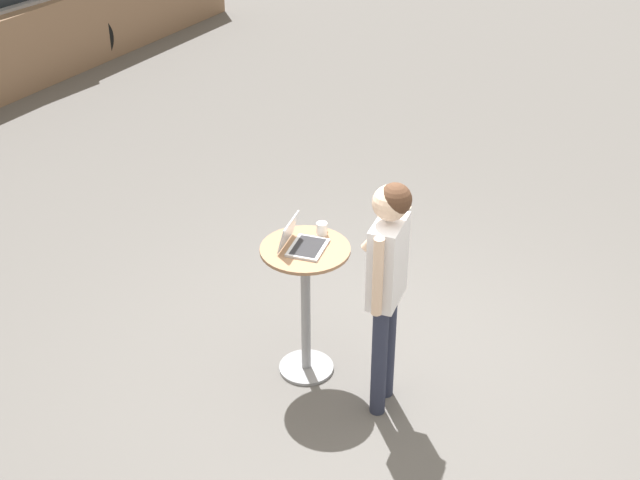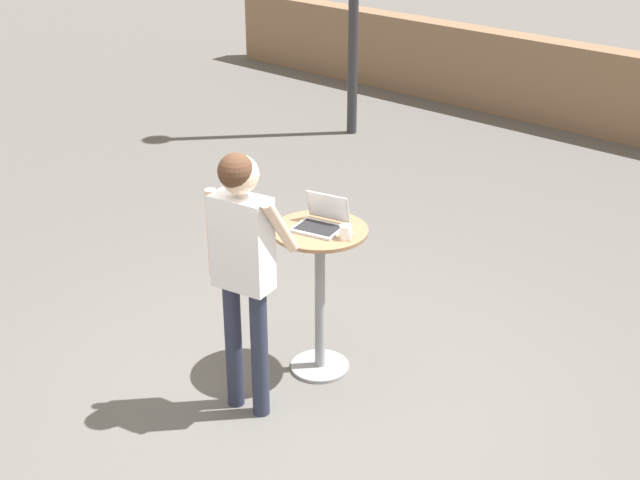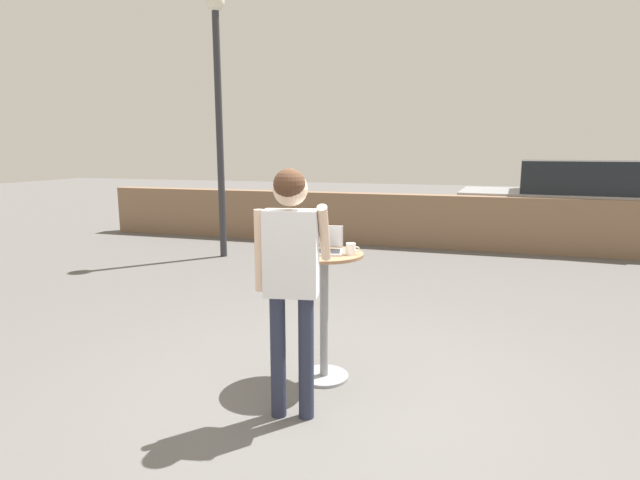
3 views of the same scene
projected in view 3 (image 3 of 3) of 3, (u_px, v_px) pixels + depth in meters
name	position (u px, v px, depth m)	size (l,w,h in m)	color
ground_plane	(333.00, 404.00, 3.79)	(50.00, 50.00, 0.00)	#5B5956
pavement_kerb	(421.00, 221.00, 9.89)	(13.97, 0.35, 1.04)	#84664C
cafe_table	(324.00, 298.00, 4.11)	(0.64, 0.64, 1.08)	gray
laptop	(324.00, 247.00, 4.06)	(0.36, 0.35, 0.21)	#B7BABF
coffee_mug	(351.00, 249.00, 3.97)	(0.11, 0.08, 0.09)	white
standing_person	(291.00, 262.00, 3.42)	(0.51, 0.43, 1.79)	#282D42
parked_car_near_street	(572.00, 203.00, 9.90)	(4.30, 2.26, 1.70)	#9E9EA3
street_lamp	(218.00, 92.00, 8.55)	(0.32, 0.32, 4.50)	#2D2D33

